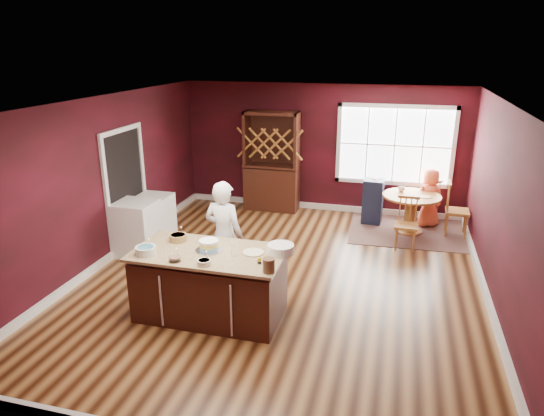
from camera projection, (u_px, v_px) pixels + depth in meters
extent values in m
plane|color=brown|center=(282.00, 278.00, 7.54)|extent=(7.00, 7.00, 0.00)
plane|color=white|center=(284.00, 102.00, 6.67)|extent=(7.00, 7.00, 0.00)
plane|color=black|center=(322.00, 148.00, 10.31)|extent=(6.00, 0.00, 6.00)
plane|color=black|center=(181.00, 320.00, 3.91)|extent=(6.00, 0.00, 6.00)
plane|color=black|center=(103.00, 182.00, 7.84)|extent=(0.00, 7.00, 7.00)
plane|color=black|center=(504.00, 213.00, 6.38)|extent=(0.00, 7.00, 7.00)
cube|color=#3D130D|center=(210.00, 287.00, 6.41)|extent=(1.88, 0.95, 0.83)
cube|color=beige|center=(209.00, 253.00, 6.26)|extent=(1.96, 1.03, 0.04)
cylinder|color=brown|center=(408.00, 231.00, 9.40)|extent=(0.51, 0.51, 0.04)
cylinder|color=brown|center=(410.00, 215.00, 9.29)|extent=(0.18, 0.18, 0.67)
cylinder|color=brown|center=(412.00, 196.00, 9.17)|extent=(1.09, 1.09, 0.04)
imported|color=white|center=(224.00, 236.00, 7.03)|extent=(0.66, 0.48, 1.65)
cylinder|color=white|center=(146.00, 250.00, 6.16)|extent=(0.26, 0.26, 0.10)
cylinder|color=tan|center=(178.00, 238.00, 6.58)|extent=(0.24, 0.24, 0.09)
cylinder|color=silver|center=(175.00, 259.00, 5.97)|extent=(0.16, 0.16, 0.06)
cylinder|color=beige|center=(204.00, 262.00, 5.87)|extent=(0.17, 0.17, 0.06)
cylinder|color=silver|center=(233.00, 251.00, 6.10)|extent=(0.07, 0.07, 0.13)
cylinder|color=beige|center=(253.00, 252.00, 6.20)|extent=(0.27, 0.27, 0.02)
cylinder|color=silver|center=(281.00, 249.00, 6.19)|extent=(0.34, 0.34, 0.12)
cylinder|color=brown|center=(269.00, 265.00, 5.66)|extent=(0.14, 0.14, 0.17)
cube|color=brown|center=(408.00, 232.00, 9.40)|extent=(2.28, 1.79, 0.01)
imported|color=#F2653F|center=(429.00, 198.00, 9.54)|extent=(0.69, 0.61, 1.18)
cylinder|color=beige|center=(426.00, 197.00, 9.03)|extent=(0.20, 0.20, 0.01)
imported|color=silver|center=(401.00, 189.00, 9.36)|extent=(0.15, 0.15, 0.10)
cube|color=black|center=(272.00, 162.00, 10.40)|extent=(1.16, 0.48, 2.13)
cube|color=silver|center=(137.00, 228.00, 8.29)|extent=(0.65, 0.63, 0.94)
cube|color=silver|center=(155.00, 218.00, 8.89)|extent=(0.60, 0.58, 0.86)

